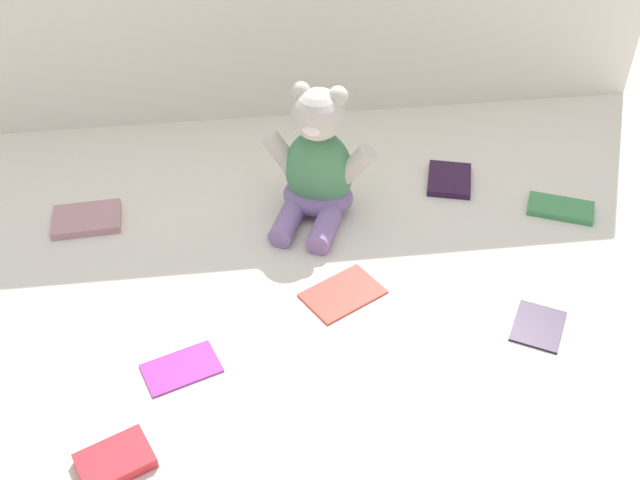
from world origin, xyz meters
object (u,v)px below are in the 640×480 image
object	(u,v)px
book_case_1	(449,180)
book_case_3	(561,208)
teddy_bear	(317,168)
book_case_0	(87,219)
book_case_5	(115,461)
book_case_4	(539,325)
book_case_2	(181,367)
book_case_6	(343,293)

from	to	relation	value
book_case_1	book_case_3	xyz separation A→B (m)	(0.19, -0.12, -0.00)
teddy_bear	book_case_0	world-z (taller)	teddy_bear
book_case_5	book_case_4	bearing A→B (deg)	80.65
book_case_2	book_case_3	size ratio (longest dim) A/B	0.93
book_case_6	book_case_0	bearing A→B (deg)	31.37
book_case_1	book_case_4	xyz separation A→B (m)	(0.04, -0.42, -0.00)
book_case_1	book_case_4	world-z (taller)	book_case_1
book_case_0	book_case_2	xyz separation A→B (m)	(0.19, -0.39, -0.00)
teddy_bear	book_case_5	world-z (taller)	teddy_bear
book_case_4	book_case_6	xyz separation A→B (m)	(-0.31, 0.12, 0.00)
book_case_1	book_case_2	size ratio (longest dim) A/B	0.97
book_case_5	book_case_6	bearing A→B (deg)	104.90
book_case_1	book_case_6	bearing A→B (deg)	-115.31
book_case_1	book_case_6	distance (m)	0.40
book_case_3	book_case_5	distance (m)	0.95
book_case_0	book_case_4	xyz separation A→B (m)	(0.77, -0.38, -0.00)
book_case_2	book_case_1	bearing A→B (deg)	-71.24
book_case_4	book_case_6	world-z (taller)	same
book_case_1	book_case_6	size ratio (longest dim) A/B	0.85
book_case_0	book_case_5	world-z (taller)	book_case_5
book_case_5	book_case_6	xyz separation A→B (m)	(0.36, 0.30, -0.01)
book_case_6	book_case_5	bearing A→B (deg)	99.90
book_case_2	book_case_5	bearing A→B (deg)	131.50
book_case_0	book_case_6	size ratio (longest dim) A/B	0.96
teddy_bear	book_case_3	size ratio (longest dim) A/B	2.14
book_case_0	teddy_bear	bearing A→B (deg)	-95.50
book_case_0	book_case_1	distance (m)	0.73
book_case_3	book_case_2	bearing A→B (deg)	-42.85
book_case_5	book_case_2	bearing A→B (deg)	127.15
book_case_1	book_case_3	distance (m)	0.23
book_case_5	book_case_6	world-z (taller)	book_case_5
book_case_0	book_case_4	distance (m)	0.86
book_case_2	book_case_3	xyz separation A→B (m)	(0.74, 0.32, 0.00)
book_case_4	book_case_6	distance (m)	0.33
book_case_4	book_case_6	size ratio (longest dim) A/B	0.74
book_case_2	book_case_6	xyz separation A→B (m)	(0.28, 0.13, 0.00)
book_case_3	book_case_6	size ratio (longest dim) A/B	0.94
book_case_0	book_case_4	bearing A→B (deg)	-119.53
book_case_3	book_case_4	world-z (taller)	book_case_3
book_case_4	book_case_5	size ratio (longest dim) A/B	0.99
book_case_1	teddy_bear	bearing A→B (deg)	-152.28
book_case_2	book_case_6	world-z (taller)	same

